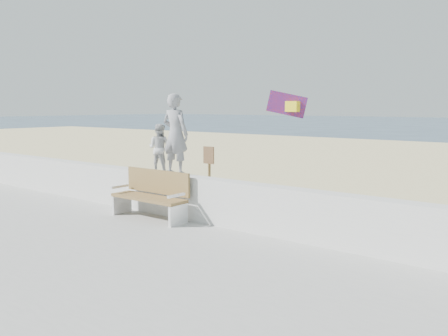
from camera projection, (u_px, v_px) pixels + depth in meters
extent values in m
plane|color=#2D455B|center=(147.00, 259.00, 7.84)|extent=(220.00, 220.00, 0.00)
cube|color=beige|center=(361.00, 186.00, 14.85)|extent=(90.00, 40.00, 0.08)
cube|color=silver|center=(222.00, 202.00, 9.31)|extent=(30.00, 0.35, 0.90)
imported|color=gray|center=(175.00, 134.00, 9.91)|extent=(0.66, 0.47, 1.69)
imported|color=silver|center=(159.00, 148.00, 10.25)|extent=(0.60, 0.52, 1.05)
cube|color=olive|center=(148.00, 198.00, 9.82)|extent=(1.80, 0.50, 0.06)
cube|color=olive|center=(158.00, 182.00, 9.99)|extent=(1.80, 0.05, 0.50)
cube|color=white|center=(122.00, 204.00, 10.37)|extent=(0.06, 0.50, 0.40)
cube|color=silver|center=(120.00, 186.00, 10.28)|extent=(0.06, 0.45, 0.05)
cube|color=white|center=(178.00, 215.00, 9.33)|extent=(0.06, 0.50, 0.40)
cube|color=silver|center=(176.00, 195.00, 9.24)|extent=(0.06, 0.45, 0.05)
cube|color=red|center=(287.00, 104.00, 10.75)|extent=(0.93, 0.66, 0.64)
cube|color=yellow|center=(293.00, 106.00, 10.66)|extent=(0.33, 0.25, 0.24)
cylinder|color=brown|center=(209.00, 181.00, 11.59)|extent=(0.07, 0.07, 1.20)
cube|color=brown|center=(209.00, 155.00, 11.49)|extent=(0.32, 0.03, 0.42)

